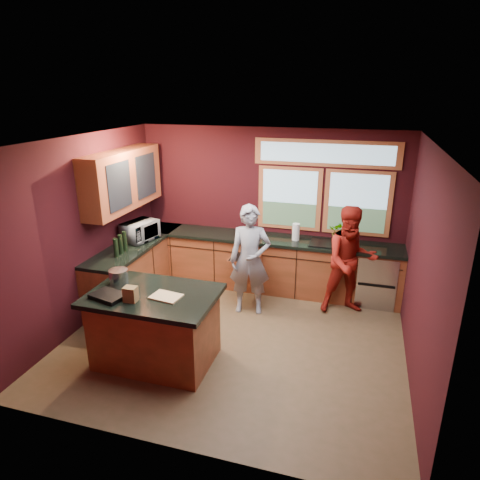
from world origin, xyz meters
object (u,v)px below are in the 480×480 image
at_px(island, 155,327).
at_px(person_grey, 250,260).
at_px(person_red, 350,261).
at_px(stock_pot, 119,276).
at_px(cutting_board, 166,297).

height_order(island, person_grey, person_grey).
bearing_deg(person_red, person_grey, 176.02).
bearing_deg(person_red, island, -158.12).
xyz_separation_m(island, stock_pot, (-0.55, 0.15, 0.56)).
bearing_deg(stock_pot, person_grey, 46.90).
height_order(island, cutting_board, cutting_board).
distance_m(person_grey, stock_pot, 1.97).
bearing_deg(cutting_board, island, 165.96).
relative_size(cutting_board, stock_pot, 1.46).
xyz_separation_m(person_red, stock_pot, (-2.79, -1.85, 0.19)).
bearing_deg(stock_pot, island, -15.26).
relative_size(island, person_grey, 0.91).
relative_size(island, stock_pot, 6.46).
distance_m(person_red, stock_pot, 3.35).
relative_size(island, cutting_board, 4.43).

